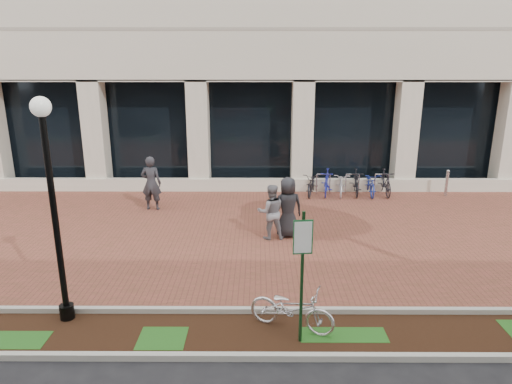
{
  "coord_description": "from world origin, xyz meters",
  "views": [
    {
      "loc": [
        0.31,
        -12.66,
        4.89
      ],
      "look_at": [
        0.25,
        -0.8,
        1.48
      ],
      "focal_mm": 32.0,
      "sensor_mm": 36.0,
      "label": 1
    }
  ],
  "objects_px": {
    "pedestrian_left": "(151,183)",
    "bike_rack_cluster": "(348,183)",
    "lamppost": "(53,201)",
    "locked_bicycle": "(292,308)",
    "parking_sign": "(302,262)",
    "pedestrian_right": "(288,207)",
    "pedestrian_mid": "(271,212)",
    "bollard": "(447,183)"
  },
  "relations": [
    {
      "from": "pedestrian_left",
      "to": "bike_rack_cluster",
      "type": "height_order",
      "value": "pedestrian_left"
    },
    {
      "from": "lamppost",
      "to": "locked_bicycle",
      "type": "bearing_deg",
      "value": -4.5
    },
    {
      "from": "parking_sign",
      "to": "pedestrian_right",
      "type": "bearing_deg",
      "value": 82.84
    },
    {
      "from": "lamppost",
      "to": "pedestrian_right",
      "type": "relative_size",
      "value": 2.46
    },
    {
      "from": "parking_sign",
      "to": "bike_rack_cluster",
      "type": "relative_size",
      "value": 0.72
    },
    {
      "from": "locked_bicycle",
      "to": "pedestrian_left",
      "type": "relative_size",
      "value": 0.9
    },
    {
      "from": "pedestrian_mid",
      "to": "bike_rack_cluster",
      "type": "bearing_deg",
      "value": -130.47
    },
    {
      "from": "bike_rack_cluster",
      "to": "lamppost",
      "type": "bearing_deg",
      "value": -120.44
    },
    {
      "from": "pedestrian_mid",
      "to": "bollard",
      "type": "xyz_separation_m",
      "value": [
        6.69,
        4.28,
        -0.28
      ]
    },
    {
      "from": "pedestrian_right",
      "to": "bike_rack_cluster",
      "type": "xyz_separation_m",
      "value": [
        2.56,
        4.29,
        -0.42
      ]
    },
    {
      "from": "locked_bicycle",
      "to": "bike_rack_cluster",
      "type": "relative_size",
      "value": 0.48
    },
    {
      "from": "bollard",
      "to": "parking_sign",
      "type": "bearing_deg",
      "value": -124.07
    },
    {
      "from": "locked_bicycle",
      "to": "pedestrian_right",
      "type": "relative_size",
      "value": 0.95
    },
    {
      "from": "parking_sign",
      "to": "lamppost",
      "type": "height_order",
      "value": "lamppost"
    },
    {
      "from": "pedestrian_left",
      "to": "pedestrian_mid",
      "type": "bearing_deg",
      "value": 149.99
    },
    {
      "from": "locked_bicycle",
      "to": "bike_rack_cluster",
      "type": "bearing_deg",
      "value": 6.12
    },
    {
      "from": "pedestrian_mid",
      "to": "bollard",
      "type": "height_order",
      "value": "pedestrian_mid"
    },
    {
      "from": "bollard",
      "to": "bike_rack_cluster",
      "type": "distance_m",
      "value": 3.65
    },
    {
      "from": "parking_sign",
      "to": "pedestrian_mid",
      "type": "height_order",
      "value": "parking_sign"
    },
    {
      "from": "pedestrian_mid",
      "to": "bike_rack_cluster",
      "type": "relative_size",
      "value": 0.46
    },
    {
      "from": "pedestrian_left",
      "to": "bollard",
      "type": "distance_m",
      "value": 10.79
    },
    {
      "from": "locked_bicycle",
      "to": "lamppost",
      "type": "bearing_deg",
      "value": 108.57
    },
    {
      "from": "lamppost",
      "to": "locked_bicycle",
      "type": "relative_size",
      "value": 2.59
    },
    {
      "from": "parking_sign",
      "to": "locked_bicycle",
      "type": "height_order",
      "value": "parking_sign"
    },
    {
      "from": "pedestrian_left",
      "to": "bike_rack_cluster",
      "type": "bearing_deg",
      "value": -161.73
    },
    {
      "from": "pedestrian_mid",
      "to": "pedestrian_left",
      "type": "bearing_deg",
      "value": -39.9
    },
    {
      "from": "locked_bicycle",
      "to": "bollard",
      "type": "xyz_separation_m",
      "value": [
        6.41,
        8.89,
        0.09
      ]
    },
    {
      "from": "parking_sign",
      "to": "pedestrian_left",
      "type": "bearing_deg",
      "value": 113.5
    },
    {
      "from": "lamppost",
      "to": "pedestrian_left",
      "type": "bearing_deg",
      "value": 88.79
    },
    {
      "from": "parking_sign",
      "to": "locked_bicycle",
      "type": "bearing_deg",
      "value": 100.92
    },
    {
      "from": "locked_bicycle",
      "to": "pedestrian_left",
      "type": "height_order",
      "value": "pedestrian_left"
    },
    {
      "from": "pedestrian_left",
      "to": "pedestrian_mid",
      "type": "relative_size",
      "value": 1.16
    },
    {
      "from": "pedestrian_mid",
      "to": "bike_rack_cluster",
      "type": "distance_m",
      "value": 5.42
    },
    {
      "from": "pedestrian_mid",
      "to": "parking_sign",
      "type": "bearing_deg",
      "value": 88.27
    },
    {
      "from": "pedestrian_right",
      "to": "bike_rack_cluster",
      "type": "bearing_deg",
      "value": -135.39
    },
    {
      "from": "lamppost",
      "to": "parking_sign",
      "type": "bearing_deg",
      "value": -9.5
    },
    {
      "from": "parking_sign",
      "to": "lamppost",
      "type": "xyz_separation_m",
      "value": [
        -4.52,
        0.76,
        0.86
      ]
    },
    {
      "from": "pedestrian_left",
      "to": "pedestrian_mid",
      "type": "xyz_separation_m",
      "value": [
        3.97,
        -2.64,
        -0.13
      ]
    },
    {
      "from": "lamppost",
      "to": "pedestrian_mid",
      "type": "distance_m",
      "value": 6.15
    },
    {
      "from": "locked_bicycle",
      "to": "pedestrian_left",
      "type": "bearing_deg",
      "value": 53.43
    },
    {
      "from": "parking_sign",
      "to": "pedestrian_mid",
      "type": "distance_m",
      "value": 5.09
    },
    {
      "from": "lamppost",
      "to": "bollard",
      "type": "bearing_deg",
      "value": 38.32
    }
  ]
}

